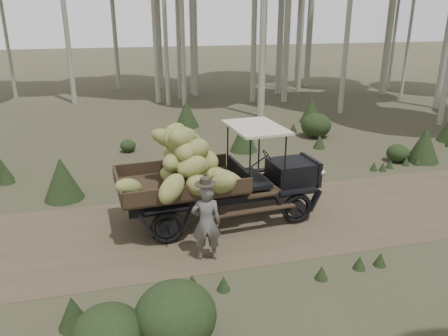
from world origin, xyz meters
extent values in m
plane|color=#473D2B|center=(0.00, 0.00, 0.00)|extent=(120.00, 120.00, 0.00)
cube|color=brown|center=(0.00, 0.00, 0.00)|extent=(70.00, 4.00, 0.01)
cube|color=black|center=(-0.24, 0.52, 1.05)|extent=(1.12, 1.07, 0.58)
cube|color=black|center=(0.33, 0.55, 1.05)|extent=(0.17, 1.06, 0.65)
cube|color=black|center=(-1.71, 0.42, 1.16)|extent=(0.18, 1.48, 0.58)
cube|color=#38281C|center=(-3.18, 0.32, 1.05)|extent=(3.07, 2.09, 0.08)
cube|color=#38281C|center=(-3.25, 1.27, 1.24)|extent=(2.94, 0.26, 0.34)
cube|color=#38281C|center=(-3.12, -0.62, 1.24)|extent=(2.94, 0.26, 0.34)
cube|color=#38281C|center=(-4.65, 0.22, 1.24)|extent=(0.19, 1.89, 0.34)
cube|color=beige|center=(-1.26, 0.45, 2.34)|extent=(1.33, 1.87, 0.06)
cube|color=black|center=(-2.11, 0.79, 0.65)|extent=(4.84, 0.43, 0.19)
cube|color=black|center=(-2.05, 0.00, 0.65)|extent=(4.84, 0.43, 0.19)
torus|color=black|center=(-0.51, 1.34, 0.40)|extent=(0.81, 0.20, 0.80)
torus|color=black|center=(-0.40, -0.34, 0.40)|extent=(0.81, 0.20, 0.80)
torus|color=black|center=(-3.76, 1.13, 0.40)|extent=(0.81, 0.20, 0.80)
torus|color=black|center=(-3.65, -0.55, 0.40)|extent=(0.81, 0.20, 0.80)
sphere|color=beige|center=(0.39, 1.03, 1.11)|extent=(0.19, 0.19, 0.19)
sphere|color=beige|center=(0.45, 0.09, 1.11)|extent=(0.19, 0.19, 0.19)
ellipsoid|color=olive|center=(-4.42, -0.25, 1.35)|extent=(0.91, 0.89, 0.68)
ellipsoid|color=olive|center=(-2.95, -0.10, 1.66)|extent=(1.00, 0.77, 0.54)
ellipsoid|color=olive|center=(-3.11, 0.53, 1.97)|extent=(0.99, 0.83, 0.62)
ellipsoid|color=olive|center=(-3.26, 0.46, 2.27)|extent=(0.92, 1.03, 0.71)
ellipsoid|color=olive|center=(-2.20, -0.30, 1.32)|extent=(1.08, 0.83, 0.74)
ellipsoid|color=olive|center=(-3.00, -0.27, 1.71)|extent=(0.88, 0.57, 0.66)
ellipsoid|color=olive|center=(-3.12, 0.04, 2.01)|extent=(0.52, 0.84, 0.57)
ellipsoid|color=olive|center=(-3.16, 0.20, 2.26)|extent=(0.96, 1.08, 0.74)
ellipsoid|color=olive|center=(-3.43, 0.26, 1.36)|extent=(0.62, 0.98, 0.49)
ellipsoid|color=olive|center=(-2.55, 0.31, 1.64)|extent=(0.81, 0.90, 0.61)
ellipsoid|color=olive|center=(-3.02, 0.16, 1.95)|extent=(0.86, 0.81, 0.59)
ellipsoid|color=olive|center=(-3.08, 0.31, 2.27)|extent=(0.99, 0.89, 0.67)
ellipsoid|color=olive|center=(-2.37, 0.06, 1.34)|extent=(0.88, 0.97, 0.62)
ellipsoid|color=olive|center=(-3.23, 0.92, 1.66)|extent=(0.64, 0.83, 0.58)
ellipsoid|color=olive|center=(-2.80, 0.72, 1.99)|extent=(0.49, 0.83, 0.52)
ellipsoid|color=olive|center=(-3.39, 0.47, 2.19)|extent=(1.02, 0.58, 0.70)
ellipsoid|color=olive|center=(-2.91, -0.48, 1.33)|extent=(0.92, 0.82, 0.68)
ellipsoid|color=olive|center=(-3.38, 0.06, 1.74)|extent=(0.76, 0.98, 0.57)
ellipsoid|color=olive|center=(-2.81, 0.10, 2.01)|extent=(0.89, 0.86, 0.53)
ellipsoid|color=olive|center=(-3.32, 0.32, 2.22)|extent=(0.57, 0.95, 0.60)
ellipsoid|color=olive|center=(-3.54, -0.70, 1.41)|extent=(0.98, 0.97, 0.80)
ellipsoid|color=olive|center=(-2.38, -0.63, 1.39)|extent=(0.88, 0.95, 0.74)
imported|color=#585550|center=(-2.93, -1.39, 0.85)|extent=(0.68, 0.50, 1.70)
cylinder|color=#2F2A21|center=(-2.93, -1.39, 1.73)|extent=(0.52, 0.52, 0.02)
cylinder|color=#2F2A21|center=(-2.93, -1.39, 1.78)|extent=(0.26, 0.26, 0.14)
cone|color=#233319|center=(-2.16, 5.37, 0.51)|extent=(0.91, 0.91, 1.01)
cone|color=#233319|center=(-1.32, 10.02, 0.62)|extent=(1.12, 1.12, 1.24)
ellipsoid|color=#233319|center=(-4.15, 6.77, 0.24)|extent=(0.58, 0.58, 0.47)
cone|color=#233319|center=(-6.14, 2.76, 0.61)|extent=(1.10, 1.10, 1.23)
cone|color=#233319|center=(5.88, 3.00, 0.62)|extent=(1.11, 1.11, 1.23)
ellipsoid|color=#233319|center=(4.97, 3.17, 0.32)|extent=(0.79, 0.79, 0.63)
cone|color=#233319|center=(0.40, 6.99, 0.20)|extent=(0.37, 0.37, 0.41)
ellipsoid|color=#233319|center=(3.62, 6.87, 0.52)|extent=(1.26, 1.26, 1.01)
cone|color=#233319|center=(3.05, 5.37, 0.27)|extent=(0.48, 0.48, 0.53)
ellipsoid|color=#233319|center=(-3.96, -3.76, 0.53)|extent=(1.30, 1.30, 1.04)
cone|color=#233319|center=(4.58, 9.37, 0.60)|extent=(1.07, 1.07, 1.19)
cone|color=#233319|center=(3.02, 7.82, 0.20)|extent=(0.36, 0.36, 0.40)
cone|color=#233319|center=(-5.56, -2.93, 0.29)|extent=(0.53, 0.53, 0.59)
cone|color=#233319|center=(0.11, 5.80, 0.59)|extent=(1.06, 1.06, 1.17)
ellipsoid|color=#233319|center=(-4.98, -3.83, 0.45)|extent=(1.09, 1.09, 0.87)
cone|color=#233319|center=(-7.96, 4.46, 0.27)|extent=(0.49, 0.49, 0.54)
cone|color=#233319|center=(0.02, -2.59, 0.15)|extent=(0.27, 0.27, 0.30)
cone|color=#233319|center=(-2.84, 2.78, 0.15)|extent=(0.27, 0.27, 0.30)
cone|color=#233319|center=(5.44, 2.70, 0.15)|extent=(0.27, 0.27, 0.30)
cone|color=#233319|center=(0.50, -2.58, 0.15)|extent=(0.27, 0.27, 0.30)
cone|color=#233319|center=(-0.99, 2.56, 0.15)|extent=(0.27, 0.27, 0.30)
cone|color=#233319|center=(5.03, 2.76, 0.15)|extent=(0.27, 0.27, 0.30)
cone|color=#233319|center=(0.08, 2.35, 0.15)|extent=(0.27, 0.27, 0.30)
cone|color=#233319|center=(1.35, 2.46, 0.15)|extent=(0.27, 0.27, 0.30)
cone|color=#233319|center=(4.33, 2.66, 0.15)|extent=(0.27, 0.27, 0.30)
cone|color=#233319|center=(-5.93, 2.71, 0.15)|extent=(0.27, 0.27, 0.30)
cone|color=#233319|center=(-3.44, -2.37, 0.15)|extent=(0.27, 0.27, 0.30)
cone|color=#233319|center=(-2.87, -2.58, 0.15)|extent=(0.27, 0.27, 0.30)
cone|color=#233319|center=(3.94, 2.48, 0.15)|extent=(0.27, 0.27, 0.30)
cone|color=#233319|center=(-0.90, -2.72, 0.15)|extent=(0.27, 0.27, 0.30)
cone|color=#233319|center=(3.67, 2.59, 0.15)|extent=(0.27, 0.27, 0.30)
camera|label=1|loc=(-4.65, -9.40, 4.99)|focal=35.00mm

